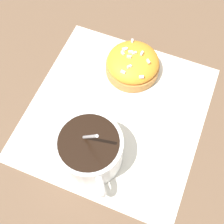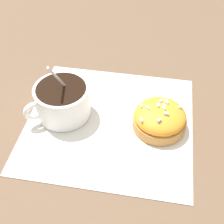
{
  "view_description": "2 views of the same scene",
  "coord_description": "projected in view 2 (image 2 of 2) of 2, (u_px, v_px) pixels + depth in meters",
  "views": [
    {
      "loc": [
        -0.21,
        -0.07,
        0.44
      ],
      "look_at": [
        -0.02,
        0.0,
        0.03
      ],
      "focal_mm": 50.0,
      "sensor_mm": 36.0,
      "label": 1
    },
    {
      "loc": [
        0.05,
        -0.36,
        0.39
      ],
      "look_at": [
        0.0,
        -0.0,
        0.03
      ],
      "focal_mm": 50.0,
      "sensor_mm": 36.0,
      "label": 2
    }
  ],
  "objects": [
    {
      "name": "ground_plane",
      "position": [
        110.0,
        122.0,
        0.53
      ],
      "size": [
        3.0,
        3.0,
        0.0
      ],
      "primitive_type": "plane",
      "color": "brown"
    },
    {
      "name": "frosted_pastry",
      "position": [
        160.0,
        119.0,
        0.51
      ],
      "size": [
        0.09,
        0.09,
        0.04
      ],
      "color": "#C18442",
      "rests_on": "paper_napkin"
    },
    {
      "name": "coffee_cup",
      "position": [
        62.0,
        100.0,
        0.52
      ],
      "size": [
        0.1,
        0.09,
        0.11
      ],
      "color": "white",
      "rests_on": "paper_napkin"
    },
    {
      "name": "paper_napkin",
      "position": [
        110.0,
        122.0,
        0.53
      ],
      "size": [
        0.29,
        0.28,
        0.0
      ],
      "color": "white",
      "rests_on": "ground_plane"
    }
  ]
}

